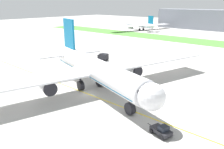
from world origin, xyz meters
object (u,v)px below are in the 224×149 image
Objects in this scene: pushback_tug at (162,130)px; ground_crew_wingwalker_port at (49,88)px; airliner_foreground at (94,69)px; service_truck_baggage_loader at (103,57)px; parked_airliner_far_left at (140,25)px.

ground_crew_wingwalker_port is at bearing -177.71° from pushback_tug.
service_truck_baggage_loader is at bearing 129.99° from airliner_foreground.
parked_airliner_far_left is at bearing 115.31° from ground_crew_wingwalker_port.
ground_crew_wingwalker_port is at bearing -70.08° from service_truck_baggage_loader.
parked_airliner_far_left is (-76.20, 131.43, -1.97)m from airliner_foreground.
service_truck_baggage_loader is (-13.11, 36.17, 0.69)m from ground_crew_wingwalker_port.
service_truck_baggage_loader is (-48.82, 34.74, 0.68)m from pushback_tug.
airliner_foreground reaches higher than pushback_tug.
service_truck_baggage_loader is at bearing 109.92° from ground_crew_wingwalker_port.
parked_airliner_far_left is (-101.99, 138.73, 3.55)m from pushback_tug.
airliner_foreground is 14.32m from ground_crew_wingwalker_port.
airliner_foreground reaches higher than parked_airliner_far_left.
pushback_tug is 59.92m from service_truck_baggage_loader.
ground_crew_wingwalker_port is 0.34× the size of service_truck_baggage_loader.
pushback_tug is 172.22m from parked_airliner_far_left.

